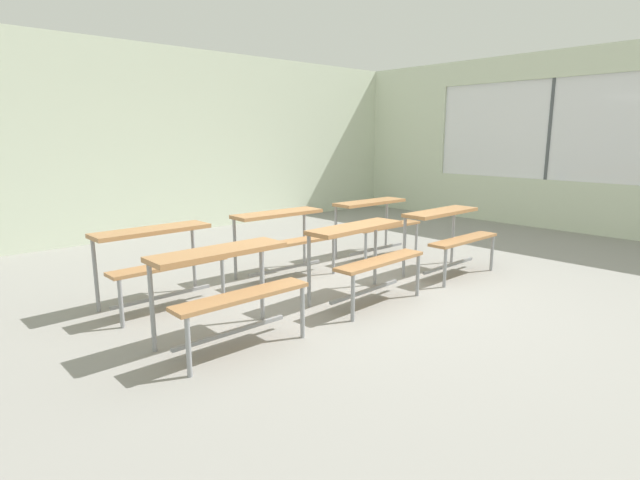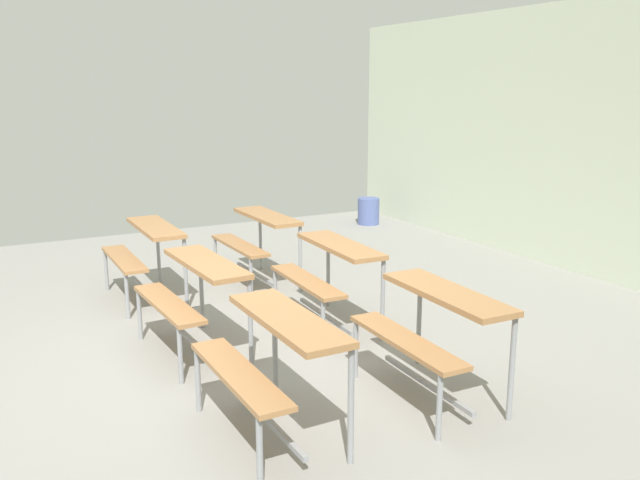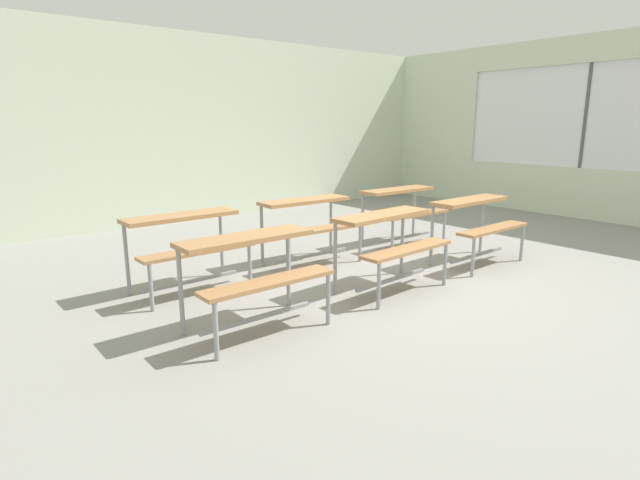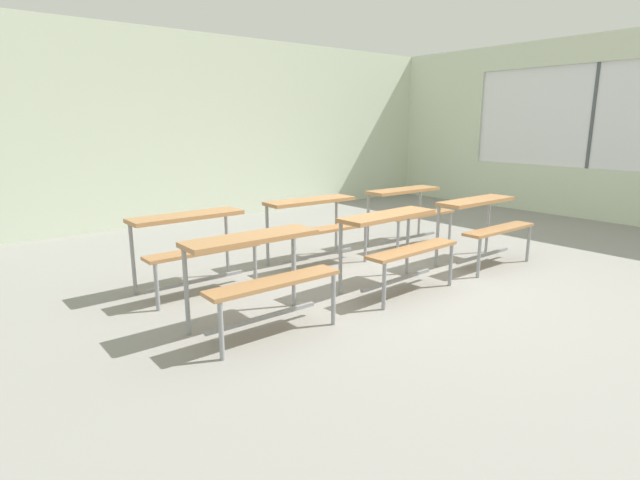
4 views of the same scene
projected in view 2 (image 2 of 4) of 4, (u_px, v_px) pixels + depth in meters
The scene contains 9 objects.
ground at pixel (221, 366), 5.10m from camera, with size 10.00×9.00×0.05m, color gray.
wall_back at pixel (633, 144), 6.82m from camera, with size 10.00×0.12×3.00m, color beige.
desk_bench_r0c0 at pixel (145, 244), 6.51m from camera, with size 1.10×0.59×0.74m.
desk_bench_r0c1 at pixel (194, 284), 5.18m from camera, with size 1.13×0.65×0.74m.
desk_bench_r0c2 at pixel (271, 347), 3.93m from camera, with size 1.10×0.60×0.74m.
desk_bench_r1c0 at pixel (258, 232), 7.06m from camera, with size 1.11×0.61×0.74m.
desk_bench_r1c1 at pixel (329, 264), 5.76m from camera, with size 1.12×0.63×0.74m.
desk_bench_r1c2 at pixel (433, 318), 4.43m from camera, with size 1.11×0.62×0.74m.
trash_bin at pixel (369, 211), 10.22m from camera, with size 0.33×0.33×0.40m, color #51609E.
Camera 2 is at (4.55, -1.56, 2.07)m, focal length 37.29 mm.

